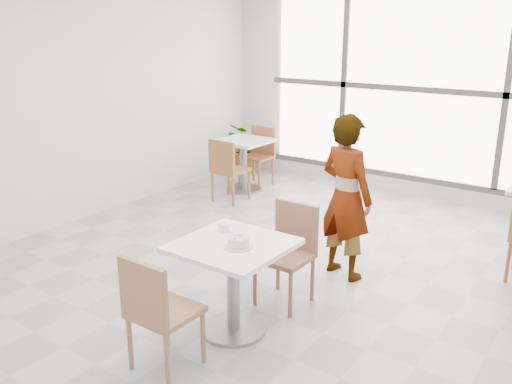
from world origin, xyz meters
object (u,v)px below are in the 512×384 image
Objects in this scene: coffee_cup at (223,227)px; bg_chair_left_far at (259,152)px; bg_table_left at (244,157)px; chair_near at (156,308)px; oatmeal_bowl at (238,242)px; plant_left at (247,147)px; bg_chair_left_near at (227,166)px; chair_far at (290,247)px; person at (346,197)px; main_table at (233,271)px.

coffee_cup is 0.18× the size of bg_chair_left_far.
chair_near is at bearing -60.80° from bg_table_left.
oatmeal_bowl is 0.26× the size of plant_left.
chair_near is 1.00× the size of bg_chair_left_far.
chair_far is at bearing 139.56° from bg_chair_left_near.
bg_chair_left_near reaches higher than plant_left.
bg_chair_left_far is at bearing 121.14° from coffee_cup.
person is 1.97× the size of plant_left.
coffee_cup is 0.18× the size of bg_chair_left_near.
bg_chair_left_far is 0.78m from plant_left.
person reaches higher than oatmeal_bowl.
oatmeal_bowl reaches higher than coffee_cup.
bg_chair_left_near is (-2.09, 2.54, -0.02)m from main_table.
chair_far is 3.65m from bg_chair_left_far.
chair_far and bg_chair_left_far have the same top height.
plant_left is at bearing -59.81° from chair_near.
bg_chair_left_near reaches higher than bg_table_left.
main_table is 3.86m from bg_table_left.
main_table is 0.51× the size of person.
bg_chair_left_near is at bearing -58.56° from chair_near.
person reaches higher than main_table.
coffee_cup is at bearing -118.03° from chair_far.
bg_chair_left_near is (0.16, -0.59, 0.01)m from bg_table_left.
bg_chair_left_far is 1.09× the size of plant_left.
bg_chair_left_far is at bearing 129.43° from chair_far.
plant_left reaches higher than main_table.
chair_far is at bearing 91.10° from oatmeal_bowl.
bg_chair_left_near and bg_chair_left_far have the same top height.
bg_chair_left_far is (-2.32, 2.82, 0.00)m from chair_far.
chair_far reaches higher than plant_left.
bg_chair_left_far is at bearing -63.11° from chair_near.
bg_chair_left_far is at bearing 122.55° from main_table.
plant_left is (-2.75, 4.73, -0.10)m from chair_near.
bg_table_left is at bearing -74.99° from bg_chair_left_near.
chair_near is at bearing -104.90° from oatmeal_bowl.
bg_table_left is 0.61m from bg_chair_left_near.
chair_near is 1.00× the size of chair_far.
oatmeal_bowl is 4.26m from bg_chair_left_far.
main_table is at bearing -95.91° from chair_far.
person reaches higher than coffee_cup.
bg_chair_left_far reaches higher than oatmeal_bowl.
bg_table_left is at bearing -90.75° from bg_chair_left_far.
chair_far is 1.09× the size of plant_left.
chair_far is 4.42m from plant_left.
bg_table_left is (-2.25, 3.13, -0.04)m from main_table.
bg_chair_left_far is (-2.15, 4.24, 0.00)m from chair_near.
bg_chair_left_far is (-2.33, 3.56, -0.29)m from oatmeal_bowl.
person is at bearing 154.33° from bg_chair_left_near.
main_table is 3.81× the size of oatmeal_bowl.
chair_far is 0.55× the size of person.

